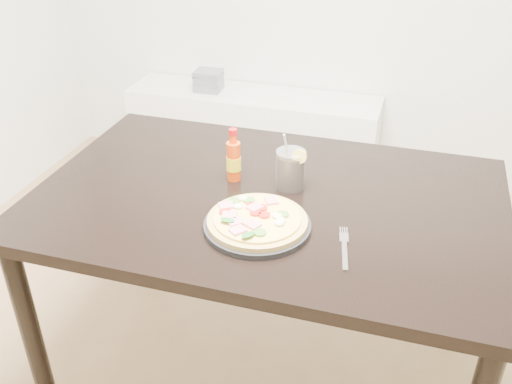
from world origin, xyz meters
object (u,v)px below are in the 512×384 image
(plate, at_px, (257,226))
(fork, at_px, (344,246))
(hot_sauce_bottle, at_px, (234,160))
(media_console, at_px, (253,135))
(cola_cup, at_px, (291,170))
(dining_table, at_px, (267,218))
(pizza, at_px, (257,219))

(plate, relative_size, fork, 1.57)
(hot_sauce_bottle, distance_m, media_console, 1.51)
(cola_cup, relative_size, fork, 0.96)
(dining_table, relative_size, cola_cup, 7.74)
(cola_cup, bearing_deg, plate, -97.14)
(hot_sauce_bottle, bearing_deg, pizza, -58.65)
(plate, height_order, pizza, pizza)
(hot_sauce_bottle, bearing_deg, fork, -33.66)
(fork, bearing_deg, cola_cup, 117.51)
(cola_cup, bearing_deg, dining_table, -125.05)
(plate, bearing_deg, media_console, 107.52)
(dining_table, xyz_separation_m, pizza, (0.02, -0.18, 0.11))
(plate, bearing_deg, hot_sauce_bottle, 121.71)
(pizza, height_order, cola_cup, cola_cup)
(plate, relative_size, pizza, 1.07)
(dining_table, xyz_separation_m, plate, (0.02, -0.18, 0.09))
(pizza, relative_size, fork, 1.46)
(dining_table, height_order, fork, fork)
(pizza, xyz_separation_m, fork, (0.25, -0.02, -0.02))
(pizza, xyz_separation_m, cola_cup, (0.03, 0.25, 0.03))
(plate, xyz_separation_m, pizza, (-0.00, 0.00, 0.02))
(dining_table, height_order, plate, plate)
(pizza, bearing_deg, dining_table, 95.91)
(cola_cup, height_order, media_console, cola_cup)
(cola_cup, xyz_separation_m, media_console, (-0.53, 1.35, -0.56))
(dining_table, distance_m, fork, 0.34)
(plate, xyz_separation_m, hot_sauce_bottle, (-0.15, 0.24, 0.06))
(pizza, xyz_separation_m, media_console, (-0.50, 1.59, -0.53))
(cola_cup, bearing_deg, fork, -51.82)
(pizza, distance_m, media_console, 1.75)
(pizza, xyz_separation_m, hot_sauce_bottle, (-0.15, 0.24, 0.04))
(fork, bearing_deg, plate, 164.56)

